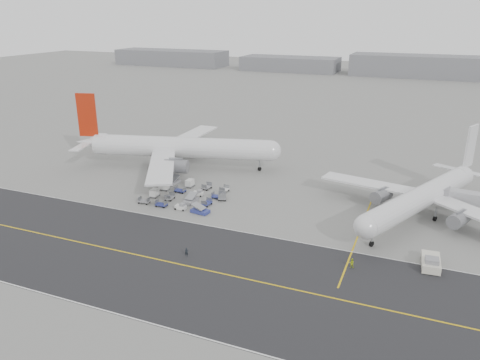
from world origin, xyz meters
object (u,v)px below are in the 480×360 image
at_px(pushback_tug, 431,262).
at_px(ground_crew_a, 186,252).
at_px(ground_crew_b, 352,263).
at_px(airliner_a, 176,147).
at_px(airliner_b, 424,196).

distance_m(pushback_tug, ground_crew_a, 42.17).
xyz_separation_m(pushback_tug, ground_crew_b, (-12.45, -5.27, -0.09)).
height_order(airliner_a, ground_crew_a, airliner_a).
height_order(airliner_b, ground_crew_b, airliner_b).
height_order(airliner_b, ground_crew_a, airliner_b).
distance_m(airliner_a, airliner_b, 65.59).
bearing_deg(airliner_a, ground_crew_b, -138.38).
relative_size(pushback_tug, ground_crew_b, 4.73).
bearing_deg(pushback_tug, airliner_a, 151.25).
distance_m(ground_crew_a, ground_crew_b, 28.75).
distance_m(airliner_b, ground_crew_b, 28.79).
relative_size(pushback_tug, ground_crew_a, 4.94).
xyz_separation_m(airliner_b, ground_crew_b, (-10.15, -26.65, -3.93)).
distance_m(airliner_a, pushback_tug, 74.26).
bearing_deg(airliner_b, pushback_tug, -59.19).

